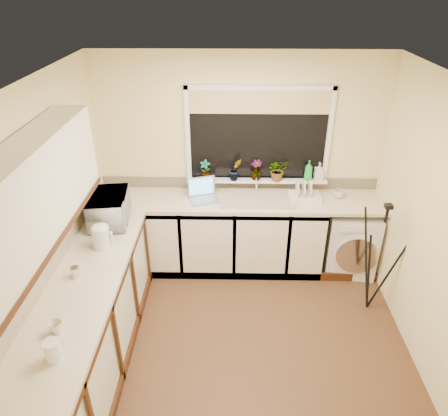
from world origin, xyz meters
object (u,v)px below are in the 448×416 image
at_px(soap_bottle_green, 309,171).
at_px(plant_a, 205,170).
at_px(tripod, 377,259).
at_px(dish_rack, 304,197).
at_px(laptop, 203,194).
at_px(cup_left, 56,327).
at_px(microwave, 109,209).
at_px(soap_bottle_clear, 319,171).
at_px(plant_b, 235,169).
at_px(glass_jug, 53,351).
at_px(plant_d, 278,170).
at_px(washing_machine, 351,240).
at_px(kettle, 101,238).
at_px(cup_back, 339,194).
at_px(plant_c, 256,170).
at_px(steel_jar, 75,272).

bearing_deg(soap_bottle_green, plant_a, 179.50).
bearing_deg(tripod, dish_rack, 141.05).
distance_m(laptop, cup_left, 2.23).
distance_m(microwave, soap_bottle_clear, 2.33).
height_order(plant_b, cup_left, plant_b).
relative_size(tripod, plant_a, 5.47).
distance_m(laptop, glass_jug, 2.42).
bearing_deg(dish_rack, plant_d, 147.93).
relative_size(washing_machine, laptop, 2.08).
distance_m(kettle, dish_rack, 2.23).
xyz_separation_m(soap_bottle_green, cup_left, (-2.09, -2.22, -0.22)).
xyz_separation_m(laptop, soap_bottle_green, (1.18, 0.19, 0.21)).
height_order(soap_bottle_clear, cup_back, soap_bottle_clear).
relative_size(soap_bottle_clear, cup_left, 2.13).
bearing_deg(tripod, plant_c, 151.65).
height_order(washing_machine, kettle, kettle).
bearing_deg(plant_d, steel_jar, -138.41).
bearing_deg(soap_bottle_clear, microwave, -161.92).
relative_size(microwave, soap_bottle_green, 2.28).
bearing_deg(plant_d, washing_machine, -14.59).
xyz_separation_m(washing_machine, glass_jug, (-2.55, -2.22, 0.59)).
bearing_deg(kettle, plant_d, 34.32).
xyz_separation_m(plant_b, plant_c, (0.24, 0.03, -0.01)).
height_order(dish_rack, soap_bottle_green, soap_bottle_green).
relative_size(plant_b, soap_bottle_clear, 1.24).
bearing_deg(plant_a, washing_machine, -8.14).
height_order(steel_jar, microwave, microwave).
bearing_deg(washing_machine, plant_c, 174.59).
bearing_deg(plant_b, dish_rack, -12.44).
bearing_deg(glass_jug, washing_machine, 41.12).
distance_m(plant_c, plant_d, 0.24).
bearing_deg(plant_d, cup_left, -128.09).
relative_size(washing_machine, plant_b, 3.03).
distance_m(washing_machine, tripod, 0.73).
relative_size(glass_jug, plant_b, 0.60).
bearing_deg(washing_machine, laptop, -174.35).
height_order(steel_jar, soap_bottle_clear, soap_bottle_clear).
bearing_deg(dish_rack, washing_machine, -6.00).
bearing_deg(cup_back, plant_a, 174.37).
bearing_deg(microwave, plant_b, -67.99).
bearing_deg(dish_rack, plant_c, 158.78).
xyz_separation_m(glass_jug, soap_bottle_green, (2.01, 2.46, 0.19)).
bearing_deg(cup_back, plant_c, 170.55).
xyz_separation_m(laptop, kettle, (-0.87, -0.98, 0.04)).
distance_m(glass_jug, microwave, 1.75).
relative_size(washing_machine, cup_left, 8.02).
bearing_deg(dish_rack, plant_b, 166.58).
bearing_deg(laptop, plant_c, 1.43).
distance_m(washing_machine, cup_left, 3.34).
relative_size(laptop, plant_b, 1.46).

